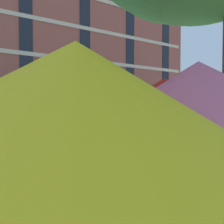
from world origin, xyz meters
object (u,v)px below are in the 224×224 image
sedan_green (2,121)px  pickup_gray_midblock (101,117)px  sedan_black (169,116)px  pickup_white (214,113)px  patio_umbrella (91,98)px

sedan_green → pickup_gray_midblock: 6.83m
sedan_black → pickup_white: 6.95m
sedan_green → patio_umbrella: size_ratio=1.35×
pickup_white → sedan_black: bearing=-180.0°
pickup_white → patio_umbrella: 24.65m
pickup_white → patio_umbrella: bearing=-149.0°
sedan_black → patio_umbrella: patio_umbrella is taller
sedan_green → pickup_white: 21.06m
sedan_green → patio_umbrella: patio_umbrella is taller
pickup_white → patio_umbrella: (-21.11, -12.70, 0.93)m
pickup_gray_midblock → pickup_white: size_ratio=1.00×
sedan_black → patio_umbrella: size_ratio=1.35×
sedan_green → patio_umbrella: (-0.05, -12.70, 1.01)m
sedan_green → sedan_black: 14.11m
pickup_white → patio_umbrella: size_ratio=1.56×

